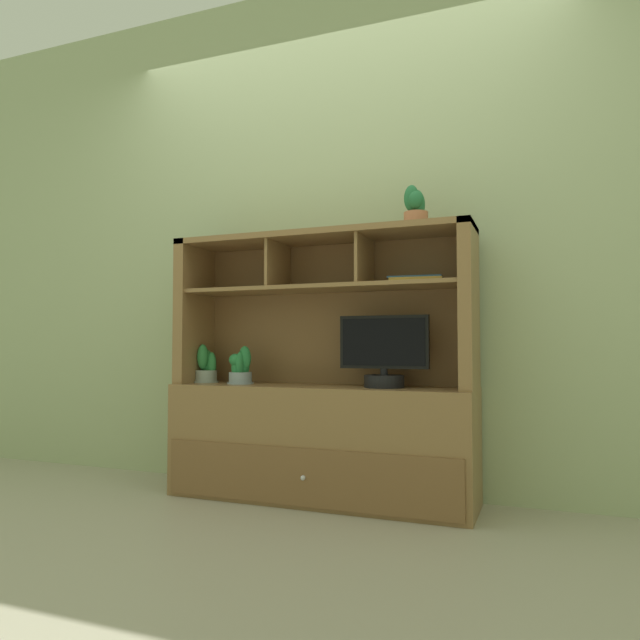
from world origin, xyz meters
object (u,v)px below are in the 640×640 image
potted_orchid (240,368)px  potted_fern (206,367)px  potted_succulent (416,209)px  media_console (320,415)px  magazine_stack_left (417,280)px  tv_monitor (384,357)px

potted_orchid → potted_fern: bearing=172.2°
potted_succulent → media_console: bearing=176.3°
potted_fern → media_console: bearing=0.4°
potted_orchid → magazine_stack_left: magazine_stack_left is taller
magazine_stack_left → potted_orchid: bearing=-176.2°
potted_fern → tv_monitor: bearing=-1.4°
media_console → potted_fern: 0.70m
potted_orchid → media_console: bearing=4.6°
tv_monitor → potted_fern: bearing=178.6°
magazine_stack_left → media_console: bearing=-176.9°
potted_succulent → magazine_stack_left: bearing=99.8°
potted_orchid → potted_succulent: (0.93, 0.00, 0.77)m
tv_monitor → potted_orchid: (-0.77, -0.01, -0.07)m
tv_monitor → magazine_stack_left: (0.15, 0.05, 0.37)m
tv_monitor → magazine_stack_left: bearing=20.2°
potted_succulent → tv_monitor: bearing=178.7°
potted_orchid → potted_fern: (-0.23, 0.03, 0.00)m
magazine_stack_left → potted_succulent: bearing=-80.2°
potted_succulent → potted_fern: bearing=178.6°
potted_orchid → potted_succulent: 1.21m
media_console → potted_orchid: media_console is taller
potted_fern → magazine_stack_left: (1.15, 0.03, 0.43)m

